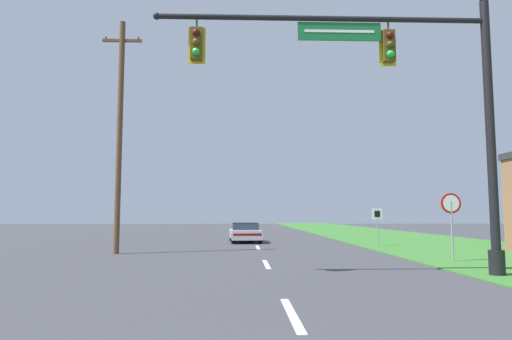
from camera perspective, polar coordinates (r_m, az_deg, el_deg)
grass_verge_right at (r=34.25m, az=17.73°, el=-8.18°), size 10.00×110.00×0.04m
road_center_line at (r=24.32m, az=0.24°, el=-9.67°), size 0.16×34.80×0.01m
signal_mast at (r=14.25m, az=18.43°, el=8.61°), size 10.12×0.47×8.38m
car_ahead at (r=29.06m, az=-1.39°, el=-7.80°), size 2.07×4.53×1.19m
stop_sign at (r=18.50m, az=23.22°, el=-4.77°), size 0.76×0.07×2.50m
route_sign_post at (r=25.88m, az=14.92°, el=-5.86°), size 0.55×0.06×2.03m
utility_pole_near at (r=21.75m, az=-16.69°, el=4.63°), size 1.80×0.26×10.69m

